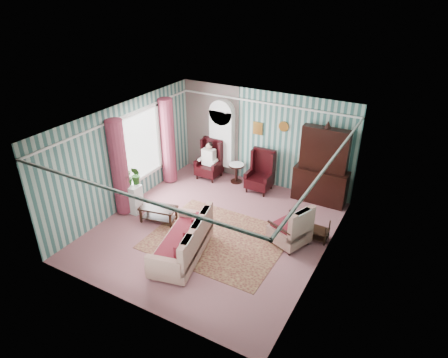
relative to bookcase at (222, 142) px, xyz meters
The scene contains 17 objects.
floor 3.34m from the bookcase, 64.58° to the right, with size 6.00×6.00×0.00m, color #98585D.
room_shell 2.90m from the bookcase, 74.62° to the right, with size 5.53×6.02×2.91m.
bookcase is the anchor object (origin of this frame).
dresser_hutch 3.25m from the bookcase, ahead, with size 1.50×0.56×2.36m, color black.
wingback_left 0.68m from the bookcase, 122.66° to the right, with size 0.76×0.80×1.25m, color black.
wingback_right 1.63m from the bookcase, 14.57° to the right, with size 0.76×0.80×1.25m, color black.
seated_woman 0.70m from the bookcase, 122.66° to the right, with size 0.44×0.40×1.18m, color beige, non-canonical shape.
round_side_table 1.07m from the bookcase, 20.27° to the right, with size 0.50×0.50×0.60m, color black.
nest_table 4.37m from the bookcase, 26.92° to the right, with size 0.45×0.38×0.54m, color black.
plant_stand 3.39m from the bookcase, 108.49° to the right, with size 0.55×0.35×0.80m, color silver.
rug 3.72m from the bookcase, 62.28° to the right, with size 3.20×2.60×0.01m, color #4B191B.
sofa 4.38m from the bookcase, 72.80° to the right, with size 2.02×0.89×0.95m, color #BCB491.
floral_armchair 4.10m from the bookcase, 36.94° to the right, with size 0.88×0.85×0.92m, color beige.
coffee_table 3.33m from the bookcase, 91.92° to the right, with size 0.96×0.48×0.43m, color black.
potted_plant_a 3.39m from the bookcase, 108.80° to the right, with size 0.39×0.33×0.43m, color #205B1C.
potted_plant_b 3.14m from the bookcase, 107.32° to the right, with size 0.29×0.23×0.52m, color #194C17.
potted_plant_c 3.32m from the bookcase, 109.51° to the right, with size 0.22×0.22×0.40m, color #1E4C17.
Camera 1 is at (4.36, -7.25, 5.88)m, focal length 32.00 mm.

